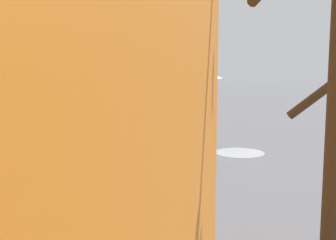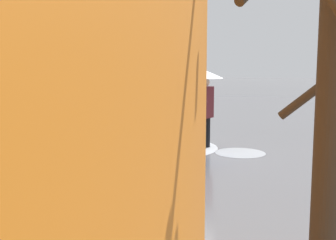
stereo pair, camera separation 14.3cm
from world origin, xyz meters
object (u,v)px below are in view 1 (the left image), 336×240
Objects in this scene: shopping_cart_vendor at (189,138)px; hand_dolly_boxes at (153,131)px; pedestrian_white_side at (203,89)px; cargo_van_parked_right at (47,101)px; pedestrian_pink_side at (168,98)px; pedestrian_black_side at (128,92)px.

shopping_cart_vendor is 0.90m from hand_dolly_boxes.
shopping_cart_vendor is at bearing 175.61° from hand_dolly_boxes.
hand_dolly_boxes reaches higher than shopping_cart_vendor.
hand_dolly_boxes is at bearing 58.43° from pedestrian_white_side.
shopping_cart_vendor is 0.49× the size of pedestrian_white_side.
cargo_van_parked_right is at bearing -3.72° from pedestrian_white_side.
cargo_van_parked_right is at bearing -24.59° from shopping_cart_vendor.
hand_dolly_boxes is at bearing -4.39° from shopping_cart_vendor.
pedestrian_white_side reaches higher than shopping_cart_vendor.
pedestrian_pink_side and pedestrian_white_side have the same top height.
pedestrian_black_side is (1.20, -1.10, 0.01)m from pedestrian_pink_side.
hand_dolly_boxes is (0.88, -0.07, 0.15)m from shopping_cart_vendor.
cargo_van_parked_right reaches higher than shopping_cart_vendor.
hand_dolly_boxes is 0.61× the size of pedestrian_white_side.
pedestrian_white_side is (-0.14, -1.74, 1.02)m from shopping_cart_vendor.
hand_dolly_boxes is 1.27m from pedestrian_pink_side.
pedestrian_white_side is at bearing -94.65° from shopping_cart_vendor.
cargo_van_parked_right reaches higher than pedestrian_white_side.
cargo_van_parked_right reaches higher than pedestrian_black_side.
hand_dolly_boxes is 0.61× the size of pedestrian_pink_side.
pedestrian_pink_side is at bearing 137.47° from pedestrian_black_side.
cargo_van_parked_right is 4.10m from hand_dolly_boxes.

